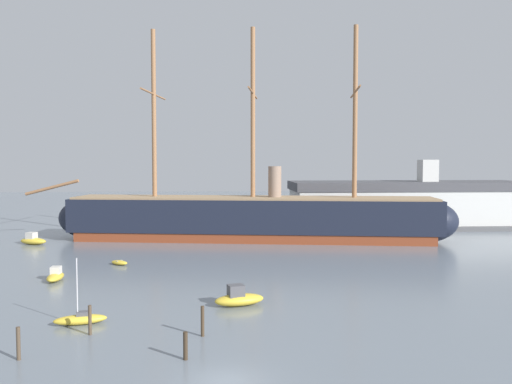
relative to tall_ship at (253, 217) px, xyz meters
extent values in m
plane|color=slate|center=(-4.71, -55.60, -3.71)|extent=(400.00, 400.00, 0.00)
cube|color=brown|center=(0.00, 0.00, -2.97)|extent=(57.15, 16.81, 1.47)
cube|color=black|center=(0.00, 0.00, 0.39)|extent=(59.53, 17.51, 5.26)
ellipsoid|color=black|center=(-26.78, 4.04, -0.35)|extent=(11.66, 9.44, 6.73)
ellipsoid|color=black|center=(26.78, -4.04, -0.35)|extent=(11.66, 9.44, 6.73)
cube|color=#9E7F5B|center=(0.00, 0.00, 3.18)|extent=(58.26, 16.64, 0.32)
cylinder|color=#936642|center=(-16.01, 2.42, 16.68)|extent=(0.74, 0.74, 27.33)
cylinder|color=#936642|center=(-16.01, 2.42, 19.96)|extent=(2.40, 14.01, 0.29)
cylinder|color=#936642|center=(0.00, 0.00, 16.68)|extent=(0.74, 0.74, 27.33)
cylinder|color=#936642|center=(0.00, 0.00, 19.96)|extent=(2.40, 14.01, 0.29)
cylinder|color=#936642|center=(16.01, -2.42, 16.68)|extent=(0.74, 0.74, 27.33)
cylinder|color=#936642|center=(16.01, -2.42, 19.96)|extent=(2.40, 14.01, 0.29)
cylinder|color=#936642|center=(-33.31, 5.03, 4.72)|extent=(9.28, 1.91, 2.80)
cylinder|color=gray|center=(3.49, -0.53, 5.65)|extent=(2.10, 2.10, 5.26)
ellipsoid|color=gold|center=(-16.04, -44.01, -3.33)|extent=(4.19, 2.08, 0.76)
cube|color=#4C4C51|center=(-15.84, -43.96, -2.90)|extent=(1.13, 0.87, 0.40)
cylinder|color=silver|center=(-16.23, -44.05, -0.79)|extent=(0.10, 0.10, 4.63)
ellipsoid|color=gold|center=(-3.49, -39.33, -3.19)|extent=(4.79, 2.97, 1.04)
cube|color=#4C4C51|center=(-3.78, -39.42, -2.36)|extent=(1.63, 1.52, 1.04)
ellipsoid|color=gold|center=(-22.75, -28.30, -3.29)|extent=(1.50, 3.58, 0.83)
cube|color=beige|center=(-22.75, -28.05, -2.63)|extent=(0.97, 1.09, 0.83)
ellipsoid|color=gold|center=(-17.63, -19.79, -3.42)|extent=(2.60, 2.22, 0.57)
cube|color=#B2ADA3|center=(-17.63, -19.79, -3.21)|extent=(0.68, 0.87, 0.09)
ellipsoid|color=gold|center=(-33.98, -2.36, -3.20)|extent=(4.78, 3.27, 1.03)
cube|color=beige|center=(-34.27, -2.26, -2.37)|extent=(1.68, 1.59, 1.03)
ellipsoid|color=gold|center=(25.60, -4.27, -3.45)|extent=(2.43, 1.58, 0.53)
cube|color=#B2ADA3|center=(25.60, -4.27, -3.25)|extent=(0.43, 0.86, 0.08)
ellipsoid|color=silver|center=(-3.81, 6.31, -3.43)|extent=(2.16, 2.52, 0.55)
cube|color=beige|center=(-3.81, 6.31, -3.22)|extent=(0.84, 0.66, 0.09)
cylinder|color=#4C3D2D|center=(-18.00, -51.36, -2.64)|extent=(0.26, 0.26, 2.14)
cylinder|color=#382B1E|center=(-7.34, -52.00, -2.80)|extent=(0.29, 0.29, 1.81)
cylinder|color=#423323|center=(-6.42, -47.45, -2.60)|extent=(0.26, 0.26, 2.23)
cylinder|color=#4C3D2D|center=(-14.66, -46.60, -2.61)|extent=(0.25, 0.25, 2.21)
cube|color=#565659|center=(31.64, 16.69, -3.31)|extent=(49.78, 17.47, 0.80)
cube|color=silver|center=(31.64, 16.69, 0.28)|extent=(45.25, 14.56, 6.38)
cube|color=#47474C|center=(31.64, 16.69, 4.30)|extent=(46.16, 14.85, 1.65)
cube|color=silver|center=(35.44, 16.69, 7.26)|extent=(3.20, 3.20, 4.27)
camera|label=1|loc=(-4.97, -85.66, 8.94)|focal=37.39mm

